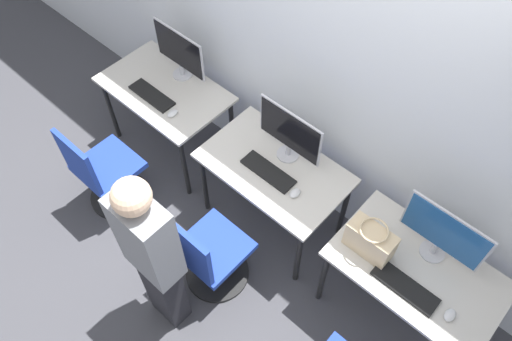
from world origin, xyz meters
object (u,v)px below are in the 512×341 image
at_px(office_chair_center, 209,257).
at_px(handbag, 370,240).
at_px(monitor_center, 290,133).
at_px(person_center, 153,255).
at_px(keyboard_left, 152,95).
at_px(keyboard_center, 268,172).
at_px(office_chair_left, 105,175).
at_px(monitor_right, 444,233).
at_px(mouse_right, 450,315).
at_px(mouse_center, 295,193).
at_px(mouse_left, 172,113).
at_px(keyboard_right, 405,287).
at_px(monitor_left, 179,52).

height_order(office_chair_center, handbag, handbag).
xyz_separation_m(monitor_center, person_center, (-0.04, -1.21, -0.09)).
bearing_deg(office_chair_center, monitor_center, 90.56).
bearing_deg(keyboard_left, keyboard_center, 2.81).
bearing_deg(office_chair_left, person_center, -16.40).
bearing_deg(handbag, office_chair_center, -144.75).
bearing_deg(keyboard_left, office_chair_center, -25.87).
height_order(person_center, monitor_right, person_center).
distance_m(person_center, mouse_right, 1.76).
xyz_separation_m(keyboard_left, mouse_center, (1.42, 0.04, 0.01)).
xyz_separation_m(office_chair_left, person_center, (1.06, -0.31, 0.51)).
distance_m(office_chair_left, monitor_center, 1.54).
bearing_deg(mouse_left, office_chair_left, -108.80).
bearing_deg(keyboard_left, keyboard_right, -0.81).
bearing_deg(mouse_left, keyboard_left, 174.86).
bearing_deg(keyboard_right, office_chair_left, -165.43).
relative_size(keyboard_left, office_chair_center, 0.47).
xyz_separation_m(office_chair_left, monitor_center, (1.10, 0.89, 0.60)).
height_order(monitor_left, keyboard_left, monitor_left).
distance_m(keyboard_center, keyboard_right, 1.17).
distance_m(keyboard_center, mouse_right, 1.45).
bearing_deg(keyboard_left, mouse_right, -0.25).
xyz_separation_m(office_chair_left, mouse_center, (1.36, 0.66, 0.37)).
height_order(monitor_left, keyboard_center, monitor_left).
relative_size(office_chair_left, monitor_right, 1.70).
relative_size(office_chair_center, monitor_right, 1.70).
height_order(mouse_left, mouse_right, same).
relative_size(mouse_left, handbag, 0.30).
relative_size(office_chair_left, monitor_center, 1.70).
relative_size(keyboard_left, mouse_center, 4.58).
bearing_deg(keyboard_center, keyboard_right, -4.42).
bearing_deg(monitor_left, mouse_right, -7.43).
bearing_deg(monitor_left, office_chair_left, -86.14).
relative_size(keyboard_center, keyboard_right, 1.00).
height_order(mouse_left, monitor_center, monitor_center).
relative_size(keyboard_left, monitor_center, 0.79).
bearing_deg(monitor_center, mouse_center, -41.91).
bearing_deg(monitor_right, mouse_right, -46.09).
bearing_deg(mouse_right, mouse_center, 177.50).
height_order(keyboard_center, mouse_center, mouse_center).
height_order(keyboard_left, mouse_left, mouse_left).
height_order(keyboard_left, office_chair_center, office_chair_center).
height_order(monitor_left, keyboard_right, monitor_left).
bearing_deg(keyboard_left, monitor_left, 90.00).
distance_m(keyboard_center, monitor_right, 1.21).
xyz_separation_m(monitor_center, mouse_center, (0.26, -0.23, -0.22)).
xyz_separation_m(keyboard_center, person_center, (-0.04, -0.99, 0.14)).
bearing_deg(office_chair_center, handbag, 35.25).
xyz_separation_m(monitor_center, keyboard_right, (1.17, -0.30, -0.23)).
distance_m(keyboard_center, mouse_center, 0.26).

